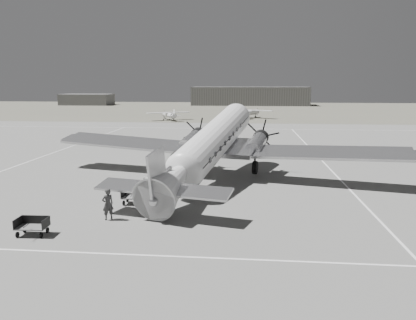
% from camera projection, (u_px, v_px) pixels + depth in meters
% --- Properties ---
extents(ground, '(260.00, 260.00, 0.00)m').
position_uv_depth(ground, '(193.00, 183.00, 32.50)').
color(ground, slate).
rests_on(ground, ground).
extents(taxi_line_near, '(60.00, 0.15, 0.01)m').
position_uv_depth(taxi_line_near, '(154.00, 256.00, 18.81)').
color(taxi_line_near, white).
rests_on(taxi_line_near, ground).
extents(taxi_line_right, '(0.15, 80.00, 0.01)m').
position_uv_depth(taxi_line_right, '(347.00, 187.00, 31.37)').
color(taxi_line_right, white).
rests_on(taxi_line_right, ground).
extents(taxi_line_left, '(0.15, 60.00, 0.01)m').
position_uv_depth(taxi_line_left, '(41.00, 157.00, 43.99)').
color(taxi_line_left, white).
rests_on(taxi_line_left, ground).
extents(taxi_line_horizon, '(90.00, 0.15, 0.01)m').
position_uv_depth(taxi_line_horizon, '(223.00, 129.00, 71.62)').
color(taxi_line_horizon, white).
rests_on(taxi_line_horizon, ground).
extents(grass_infield, '(260.00, 90.00, 0.01)m').
position_uv_depth(grass_infield, '(234.00, 109.00, 125.41)').
color(grass_infield, '#5B584C').
rests_on(grass_infield, ground).
extents(hangar_main, '(42.00, 14.00, 6.60)m').
position_uv_depth(hangar_main, '(250.00, 96.00, 148.77)').
color(hangar_main, slate).
rests_on(hangar_main, ground).
extents(shed_secondary, '(18.00, 10.00, 4.00)m').
position_uv_depth(shed_secondary, '(87.00, 99.00, 149.80)').
color(shed_secondary, '#5D5D5D').
rests_on(shed_secondary, ground).
extents(dc3_airliner, '(34.84, 27.79, 5.87)m').
position_uv_depth(dc3_airliner, '(210.00, 146.00, 32.30)').
color(dc3_airliner, '#B3B3B6').
rests_on(dc3_airliner, ground).
extents(light_plane_left, '(12.07, 11.37, 1.98)m').
position_uv_depth(light_plane_left, '(169.00, 116.00, 87.50)').
color(light_plane_left, silver).
rests_on(light_plane_left, ground).
extents(light_plane_right, '(13.15, 12.29, 2.17)m').
position_uv_depth(light_plane_right, '(251.00, 113.00, 93.07)').
color(light_plane_right, silver).
rests_on(light_plane_right, ground).
extents(baggage_cart_near, '(1.81, 1.30, 1.01)m').
position_uv_depth(baggage_cart_near, '(135.00, 197.00, 26.80)').
color(baggage_cart_near, '#5D5D5D').
rests_on(baggage_cart_near, ground).
extents(baggage_cart_far, '(1.70, 1.24, 0.94)m').
position_uv_depth(baggage_cart_far, '(32.00, 227.00, 21.30)').
color(baggage_cart_far, '#5D5D5D').
rests_on(baggage_cart_far, ground).
extents(ground_crew, '(0.81, 0.78, 1.87)m').
position_uv_depth(ground_crew, '(108.00, 204.00, 23.65)').
color(ground_crew, '#2B2B2B').
rests_on(ground_crew, ground).
extents(ramp_agent, '(0.88, 0.94, 1.54)m').
position_uv_depth(ramp_agent, '(146.00, 187.00, 28.18)').
color(ramp_agent, silver).
rests_on(ramp_agent, ground).
extents(passenger, '(0.76, 1.01, 1.86)m').
position_uv_depth(passenger, '(155.00, 180.00, 29.54)').
color(passenger, beige).
rests_on(passenger, ground).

